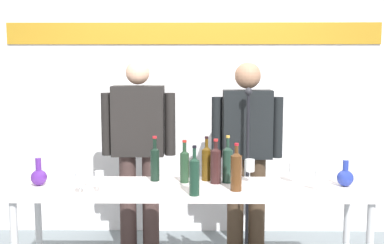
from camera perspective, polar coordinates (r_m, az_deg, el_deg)
The scene contains 20 objects.
back_wall at distance 4.55m, azimuth 0.16°, elevation 5.45°, with size 4.99×0.11×3.00m.
display_table at distance 3.35m, azimuth -0.03°, elevation -8.76°, with size 2.44×0.57×0.77m.
decanter_blue_left at distance 3.51m, azimuth -17.86°, elevation -6.20°, with size 0.11×0.11×0.20m.
decanter_blue_right at distance 3.48m, azimuth 17.86°, elevation -6.31°, with size 0.11×0.11×0.18m.
presenter_left at distance 3.99m, azimuth -6.41°, elevation -2.81°, with size 0.61×0.22×1.65m.
presenter_right at distance 3.99m, azimuth 6.58°, elevation -3.02°, with size 0.59×0.22×1.63m.
wine_bottle_0 at distance 3.20m, azimuth 5.32°, elevation -5.75°, with size 0.08×0.08×0.32m.
wine_bottle_1 at distance 3.08m, azimuth 0.29°, elevation -6.34°, with size 0.07×0.07×0.33m.
wine_bottle_2 at distance 3.47m, azimuth -4.46°, elevation -4.80°, with size 0.07×0.07×0.33m.
wine_bottle_3 at distance 3.48m, azimuth 1.75°, elevation -4.82°, with size 0.07×0.07×0.32m.
wine_bottle_4 at distance 3.41m, azimuth -0.90°, elevation -5.12°, with size 0.06×0.06×0.31m.
wine_bottle_5 at distance 3.39m, azimuth 2.85°, elevation -5.03°, with size 0.08×0.08×0.32m.
wine_bottle_6 at distance 3.42m, azimuth 4.29°, elevation -4.93°, with size 0.07×0.07×0.34m.
wine_glass_left_0 at distance 3.34m, azimuth -12.85°, elevation -5.70°, with size 0.07×0.07×0.17m.
wine_glass_left_1 at distance 3.19m, azimuth -13.25°, elevation -6.65°, with size 0.06×0.06×0.15m.
wine_glass_left_2 at distance 3.20m, azimuth -11.03°, elevation -6.61°, with size 0.06×0.06×0.15m.
wine_glass_right_0 at distance 3.29m, azimuth 15.02°, elevation -6.37°, with size 0.06×0.06×0.15m.
wine_glass_right_1 at distance 3.49m, azimuth 12.13°, elevation -5.35°, with size 0.07×0.07×0.15m.
wine_glass_right_2 at distance 3.44m, azimuth 6.93°, elevation -5.23°, with size 0.07×0.07×0.17m.
microphone_stand at distance 3.89m, azimuth 6.59°, elevation -10.22°, with size 0.20×0.20×1.44m.
Camera 1 is at (0.04, -3.23, 1.61)m, focal length 44.57 mm.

